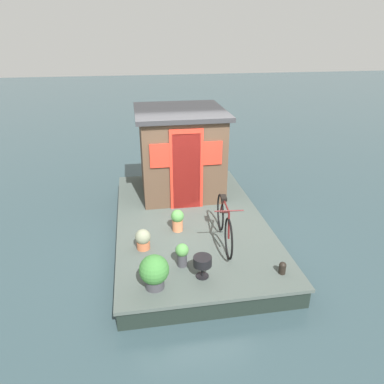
{
  "coord_description": "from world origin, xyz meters",
  "views": [
    {
      "loc": [
        -6.67,
        1.08,
        4.07
      ],
      "look_at": [
        -0.2,
        0.0,
        1.1
      ],
      "focal_mm": 33.76,
      "sensor_mm": 36.0,
      "label": 1
    }
  ],
  "objects_px": {
    "potted_plant_thyme": "(143,239)",
    "mooring_bollard": "(282,267)",
    "houseboat_cabin": "(180,151)",
    "potted_plant_ivy": "(154,271)",
    "potted_plant_mint": "(182,254)",
    "potted_plant_geranium": "(178,220)",
    "charcoal_grill": "(202,262)",
    "bicycle": "(224,223)"
  },
  "relations": [
    {
      "from": "houseboat_cabin",
      "to": "potted_plant_ivy",
      "type": "relative_size",
      "value": 3.77
    },
    {
      "from": "potted_plant_geranium",
      "to": "potted_plant_mint",
      "type": "height_order",
      "value": "potted_plant_geranium"
    },
    {
      "from": "houseboat_cabin",
      "to": "charcoal_grill",
      "type": "relative_size",
      "value": 5.67
    },
    {
      "from": "charcoal_grill",
      "to": "mooring_bollard",
      "type": "xyz_separation_m",
      "value": [
        -0.13,
        -1.31,
        -0.16
      ]
    },
    {
      "from": "potted_plant_thyme",
      "to": "potted_plant_geranium",
      "type": "bearing_deg",
      "value": -52.15
    },
    {
      "from": "houseboat_cabin",
      "to": "bicycle",
      "type": "distance_m",
      "value": 2.61
    },
    {
      "from": "bicycle",
      "to": "mooring_bollard",
      "type": "height_order",
      "value": "bicycle"
    },
    {
      "from": "potted_plant_thyme",
      "to": "mooring_bollard",
      "type": "relative_size",
      "value": 1.81
    },
    {
      "from": "bicycle",
      "to": "potted_plant_thyme",
      "type": "distance_m",
      "value": 1.52
    },
    {
      "from": "bicycle",
      "to": "potted_plant_ivy",
      "type": "xyz_separation_m",
      "value": [
        -1.12,
        1.38,
        -0.1
      ]
    },
    {
      "from": "potted_plant_mint",
      "to": "potted_plant_ivy",
      "type": "relative_size",
      "value": 0.74
    },
    {
      "from": "houseboat_cabin",
      "to": "mooring_bollard",
      "type": "xyz_separation_m",
      "value": [
        -3.6,
        -1.18,
        -0.9
      ]
    },
    {
      "from": "potted_plant_thyme",
      "to": "potted_plant_mint",
      "type": "bearing_deg",
      "value": -135.14
    },
    {
      "from": "potted_plant_ivy",
      "to": "potted_plant_thyme",
      "type": "bearing_deg",
      "value": 6.53
    },
    {
      "from": "houseboat_cabin",
      "to": "potted_plant_ivy",
      "type": "height_order",
      "value": "houseboat_cabin"
    },
    {
      "from": "potted_plant_geranium",
      "to": "potted_plant_mint",
      "type": "distance_m",
      "value": 1.18
    },
    {
      "from": "potted_plant_ivy",
      "to": "potted_plant_mint",
      "type": "bearing_deg",
      "value": -45.32
    },
    {
      "from": "houseboat_cabin",
      "to": "bicycle",
      "type": "relative_size",
      "value": 1.24
    },
    {
      "from": "potted_plant_geranium",
      "to": "potted_plant_thyme",
      "type": "distance_m",
      "value": 0.89
    },
    {
      "from": "houseboat_cabin",
      "to": "potted_plant_geranium",
      "type": "height_order",
      "value": "houseboat_cabin"
    },
    {
      "from": "potted_plant_mint",
      "to": "potted_plant_thyme",
      "type": "bearing_deg",
      "value": 44.86
    },
    {
      "from": "potted_plant_ivy",
      "to": "charcoal_grill",
      "type": "distance_m",
      "value": 0.79
    },
    {
      "from": "charcoal_grill",
      "to": "mooring_bollard",
      "type": "relative_size",
      "value": 1.75
    },
    {
      "from": "potted_plant_geranium",
      "to": "potted_plant_ivy",
      "type": "height_order",
      "value": "potted_plant_ivy"
    },
    {
      "from": "charcoal_grill",
      "to": "bicycle",
      "type": "bearing_deg",
      "value": -31.43
    },
    {
      "from": "potted_plant_ivy",
      "to": "bicycle",
      "type": "bearing_deg",
      "value": -50.9
    },
    {
      "from": "potted_plant_geranium",
      "to": "potted_plant_mint",
      "type": "relative_size",
      "value": 1.07
    },
    {
      "from": "bicycle",
      "to": "potted_plant_ivy",
      "type": "height_order",
      "value": "bicycle"
    },
    {
      "from": "mooring_bollard",
      "to": "potted_plant_thyme",
      "type": "bearing_deg",
      "value": 63.33
    },
    {
      "from": "bicycle",
      "to": "potted_plant_geranium",
      "type": "distance_m",
      "value": 0.99
    },
    {
      "from": "houseboat_cabin",
      "to": "potted_plant_mint",
      "type": "relative_size",
      "value": 5.08
    },
    {
      "from": "houseboat_cabin",
      "to": "mooring_bollard",
      "type": "relative_size",
      "value": 9.94
    },
    {
      "from": "potted_plant_ivy",
      "to": "mooring_bollard",
      "type": "relative_size",
      "value": 2.64
    },
    {
      "from": "potted_plant_ivy",
      "to": "potted_plant_thyme",
      "type": "xyz_separation_m",
      "value": [
        1.12,
        0.13,
        -0.1
      ]
    },
    {
      "from": "bicycle",
      "to": "potted_plant_geranium",
      "type": "relative_size",
      "value": 3.82
    },
    {
      "from": "charcoal_grill",
      "to": "mooring_bollard",
      "type": "distance_m",
      "value": 1.33
    },
    {
      "from": "potted_plant_thyme",
      "to": "charcoal_grill",
      "type": "distance_m",
      "value": 1.34
    },
    {
      "from": "houseboat_cabin",
      "to": "potted_plant_thyme",
      "type": "bearing_deg",
      "value": 157.45
    },
    {
      "from": "mooring_bollard",
      "to": "potted_plant_geranium",
      "type": "bearing_deg",
      "value": 42.41
    },
    {
      "from": "potted_plant_ivy",
      "to": "charcoal_grill",
      "type": "height_order",
      "value": "potted_plant_ivy"
    },
    {
      "from": "potted_plant_geranium",
      "to": "charcoal_grill",
      "type": "bearing_deg",
      "value": -172.4
    },
    {
      "from": "potted_plant_thyme",
      "to": "bicycle",
      "type": "bearing_deg",
      "value": -90.16
    }
  ]
}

